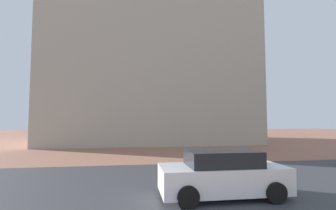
{
  "coord_description": "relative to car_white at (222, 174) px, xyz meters",
  "views": [
    {
      "loc": [
        -1.57,
        -1.33,
        2.48
      ],
      "look_at": [
        0.14,
        10.19,
        3.26
      ],
      "focal_mm": 25.64,
      "sensor_mm": 36.0,
      "label": 1
    }
  ],
  "objects": [
    {
      "name": "car_white",
      "position": [
        0.0,
        0.0,
        0.0
      ],
      "size": [
        4.11,
        1.92,
        1.51
      ],
      "color": "silver",
      "rests_on": "ground_plane"
    },
    {
      "name": "ground_plane",
      "position": [
        -1.39,
        3.63,
        -0.73
      ],
      "size": [
        120.0,
        120.0,
        0.0
      ],
      "primitive_type": "plane",
      "color": "#93604C"
    },
    {
      "name": "street_asphalt_strip",
      "position": [
        -1.39,
        1.9,
        -0.73
      ],
      "size": [
        120.0,
        8.62,
        0.0
      ],
      "primitive_type": "cube",
      "color": "#38383D",
      "rests_on": "ground_plane"
    },
    {
      "name": "landmark_building",
      "position": [
        -0.52,
        22.45,
        9.48
      ],
      "size": [
        23.06,
        15.13,
        34.04
      ],
      "color": "#B2A893",
      "rests_on": "ground_plane"
    }
  ]
}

